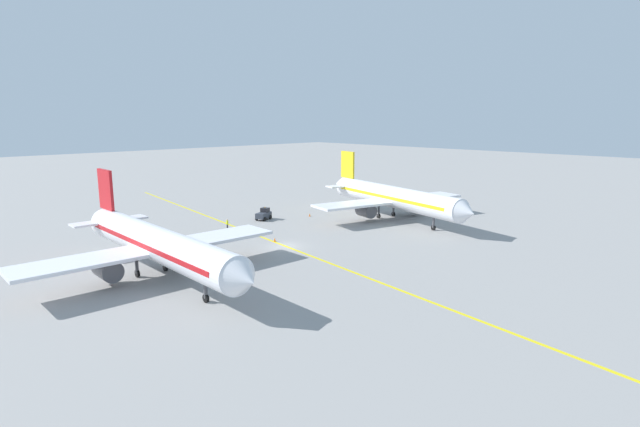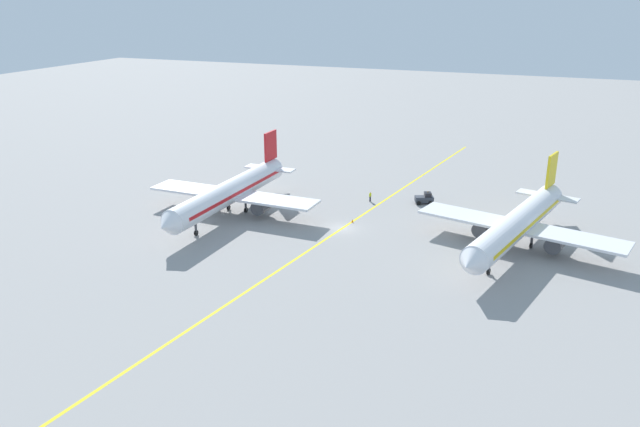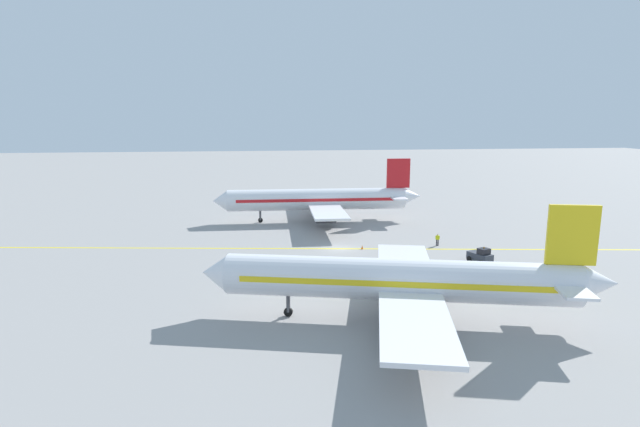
# 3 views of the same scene
# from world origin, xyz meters

# --- Properties ---
(ground_plane) EXTENTS (400.00, 400.00, 0.00)m
(ground_plane) POSITION_xyz_m (0.00, 0.00, 0.00)
(ground_plane) COLOR gray
(apron_yellow_centreline) EXTENTS (17.41, 118.84, 0.01)m
(apron_yellow_centreline) POSITION_xyz_m (0.00, 0.00, 0.00)
(apron_yellow_centreline) COLOR yellow
(apron_yellow_centreline) RESTS_ON ground
(airplane_at_gate) EXTENTS (28.44, 35.16, 10.60)m
(airplane_at_gate) POSITION_xyz_m (-24.70, -1.30, 3.71)
(airplane_at_gate) COLOR white
(airplane_at_gate) RESTS_ON ground
(airplane_adjacent_stand) EXTENTS (28.13, 35.48, 10.60)m
(airplane_adjacent_stand) POSITION_xyz_m (18.35, 0.46, 3.71)
(airplane_adjacent_stand) COLOR white
(airplane_adjacent_stand) RESTS_ON ground
(baggage_tug_dark) EXTENTS (3.34, 2.62, 2.11)m
(baggage_tug_dark) POSITION_xyz_m (-8.81, -15.92, 0.90)
(baggage_tug_dark) COLOR #333842
(baggage_tug_dark) RESTS_ON ground
(ground_crew_worker) EXTENTS (0.31, 0.56, 1.68)m
(ground_crew_worker) POSITION_xyz_m (-0.05, -13.70, 0.91)
(ground_crew_worker) COLOR #23232D
(ground_crew_worker) RESTS_ON ground
(traffic_cone_near_nose) EXTENTS (0.32, 0.32, 0.55)m
(traffic_cone_near_nose) POSITION_xyz_m (-0.58, -2.96, 0.28)
(traffic_cone_near_nose) COLOR orange
(traffic_cone_near_nose) RESTS_ON ground
(traffic_cone_mid_apron) EXTENTS (0.32, 0.32, 0.55)m
(traffic_cone_mid_apron) POSITION_xyz_m (-16.28, -12.62, 0.28)
(traffic_cone_mid_apron) COLOR orange
(traffic_cone_mid_apron) RESTS_ON ground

